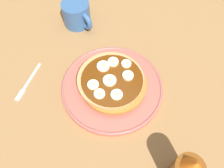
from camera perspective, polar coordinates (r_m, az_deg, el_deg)
The scene contains 13 objects.
ground_plane at distance 64.80cm, azimuth 0.00°, elevation -1.73°, with size 140.00×140.00×3.00cm, color olive.
plate at distance 62.83cm, azimuth 0.00°, elevation -0.69°, with size 27.75×27.75×1.47cm.
pancake_stack at distance 61.03cm, azimuth 0.22°, elevation 0.35°, with size 18.70×18.34×3.40cm.
banana_slice_0 at distance 59.25cm, azimuth -0.88°, elevation 1.12°, with size 3.50×3.50×0.83cm.
banana_slice_1 at distance 61.63cm, azimuth -2.21°, elevation 4.40°, with size 3.43×3.43×0.89cm.
banana_slice_2 at distance 62.37cm, azimuth 0.29°, elevation 5.46°, with size 2.95×2.95×0.98cm.
banana_slice_3 at distance 57.21cm, azimuth -3.14°, elevation -2.48°, with size 2.85×2.85×0.72cm.
banana_slice_4 at distance 57.01cm, azimuth 1.16°, elevation -2.68°, with size 3.03×3.03×0.74cm.
banana_slice_5 at distance 62.27cm, azimuth 3.56°, elevation 5.02°, with size 2.70×2.70×0.78cm.
banana_slice_6 at distance 58.66cm, azimuth -4.72°, elevation -0.21°, with size 2.96×2.96×0.72cm.
banana_slice_7 at distance 59.93cm, azimuth 3.96°, elevation 2.06°, with size 2.94×2.94×1.02cm.
coffee_mug at distance 77.50cm, azimuth -8.68°, elevation 16.82°, with size 12.01×8.83×7.76cm.
fork at distance 68.28cm, azimuth -20.32°, elevation 0.15°, with size 7.01×11.92×0.50cm.
Camera 1 is at (23.86, -21.78, 54.68)cm, focal length 36.83 mm.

